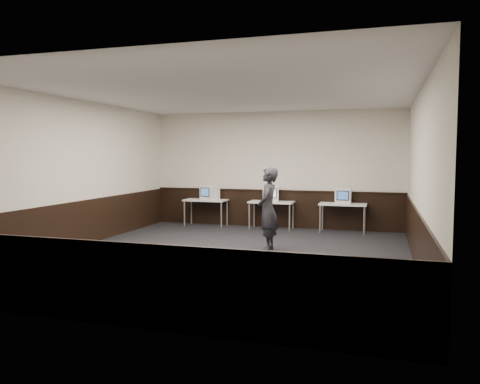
{
  "coord_description": "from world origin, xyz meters",
  "views": [
    {
      "loc": [
        2.86,
        -8.69,
        2.0
      ],
      "look_at": [
        -0.28,
        1.6,
        1.15
      ],
      "focal_mm": 35.0,
      "sensor_mm": 36.0,
      "label": 1
    }
  ],
  "objects_px": {
    "emac_center": "(270,193)",
    "emac_right": "(343,196)",
    "desk_center": "(271,204)",
    "person": "(268,209)",
    "desk_right": "(343,206)",
    "emac_left": "(210,192)",
    "desk_left": "(206,202)"
  },
  "relations": [
    {
      "from": "desk_right",
      "to": "emac_center",
      "type": "bearing_deg",
      "value": 178.97
    },
    {
      "from": "person",
      "to": "desk_right",
      "type": "bearing_deg",
      "value": 151.38
    },
    {
      "from": "desk_left",
      "to": "emac_left",
      "type": "xyz_separation_m",
      "value": [
        0.13,
        -0.02,
        0.28
      ]
    },
    {
      "from": "desk_center",
      "to": "emac_center",
      "type": "xyz_separation_m",
      "value": [
        -0.03,
        0.03,
        0.28
      ]
    },
    {
      "from": "desk_center",
      "to": "emac_right",
      "type": "distance_m",
      "value": 1.93
    },
    {
      "from": "emac_left",
      "to": "person",
      "type": "distance_m",
      "value": 3.72
    },
    {
      "from": "desk_right",
      "to": "person",
      "type": "xyz_separation_m",
      "value": [
        -1.3,
        -2.88,
        0.2
      ]
    },
    {
      "from": "emac_right",
      "to": "emac_center",
      "type": "bearing_deg",
      "value": 177.75
    },
    {
      "from": "person",
      "to": "emac_left",
      "type": "bearing_deg",
      "value": -144.7
    },
    {
      "from": "emac_left",
      "to": "emac_right",
      "type": "height_order",
      "value": "emac_left"
    },
    {
      "from": "person",
      "to": "desk_left",
      "type": "bearing_deg",
      "value": -143.39
    },
    {
      "from": "emac_center",
      "to": "person",
      "type": "bearing_deg",
      "value": -91.9
    },
    {
      "from": "emac_right",
      "to": "desk_center",
      "type": "bearing_deg",
      "value": 178.77
    },
    {
      "from": "desk_left",
      "to": "person",
      "type": "xyz_separation_m",
      "value": [
        2.5,
        -2.88,
        0.2
      ]
    },
    {
      "from": "person",
      "to": "desk_center",
      "type": "bearing_deg",
      "value": -172.58
    },
    {
      "from": "emac_left",
      "to": "emac_right",
      "type": "xyz_separation_m",
      "value": [
        3.68,
        0.01,
        -0.0
      ]
    },
    {
      "from": "person",
      "to": "emac_center",
      "type": "bearing_deg",
      "value": -172.1
    },
    {
      "from": "desk_left",
      "to": "person",
      "type": "relative_size",
      "value": 0.69
    },
    {
      "from": "desk_left",
      "to": "emac_center",
      "type": "distance_m",
      "value": 1.89
    },
    {
      "from": "emac_center",
      "to": "emac_right",
      "type": "height_order",
      "value": "emac_center"
    },
    {
      "from": "desk_left",
      "to": "emac_left",
      "type": "relative_size",
      "value": 2.25
    },
    {
      "from": "emac_center",
      "to": "emac_right",
      "type": "xyz_separation_m",
      "value": [
        1.94,
        -0.04,
        -0.01
      ]
    },
    {
      "from": "desk_center",
      "to": "person",
      "type": "bearing_deg",
      "value": -78.26
    },
    {
      "from": "desk_right",
      "to": "emac_right",
      "type": "bearing_deg",
      "value": -26.4
    },
    {
      "from": "emac_right",
      "to": "person",
      "type": "xyz_separation_m",
      "value": [
        -1.31,
        -2.88,
        -0.08
      ]
    },
    {
      "from": "emac_left",
      "to": "emac_center",
      "type": "distance_m",
      "value": 1.74
    },
    {
      "from": "desk_right",
      "to": "desk_center",
      "type": "bearing_deg",
      "value": 180.0
    },
    {
      "from": "emac_center",
      "to": "desk_center",
      "type": "bearing_deg",
      "value": -60.9
    },
    {
      "from": "emac_center",
      "to": "person",
      "type": "distance_m",
      "value": 2.98
    },
    {
      "from": "desk_center",
      "to": "desk_right",
      "type": "distance_m",
      "value": 1.9
    },
    {
      "from": "emac_center",
      "to": "person",
      "type": "xyz_separation_m",
      "value": [
        0.63,
        -2.92,
        -0.09
      ]
    },
    {
      "from": "emac_left",
      "to": "person",
      "type": "bearing_deg",
      "value": -32.7
    }
  ]
}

